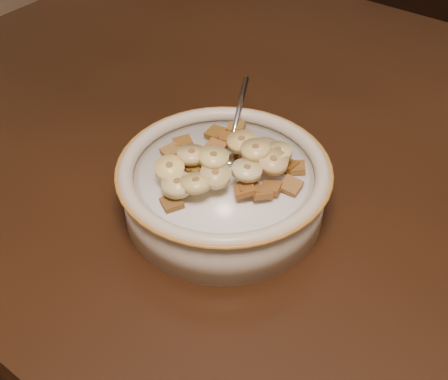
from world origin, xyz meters
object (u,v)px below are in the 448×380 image
Objects in this scene: chair at (406,51)px; spoon at (230,151)px; cereal_bowl at (224,192)px; table at (348,169)px.

chair reaches higher than spoon.
spoon reaches higher than cereal_bowl.
table is 1.46× the size of chair.
chair is at bearing -109.18° from spoon.
spoon is (-0.09, -0.14, 0.08)m from table.
cereal_bowl is 0.05m from spoon.
cereal_bowl is 4.17× the size of spoon.
table is at bearing 65.63° from cereal_bowl.
chair is at bearing 104.77° from table.
cereal_bowl is at bearing -111.84° from table.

